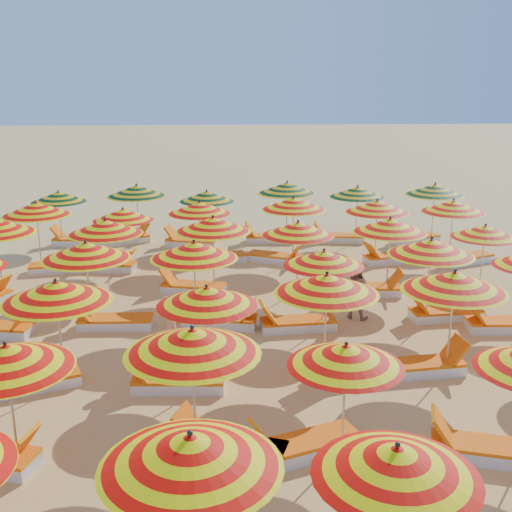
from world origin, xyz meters
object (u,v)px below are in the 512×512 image
at_px(lounger_8, 485,449).
at_px(lounger_33, 269,238).
at_px(lounger_23, 370,289).
at_px(lounger_29, 466,259).
at_px(umbrella_34, 377,206).
at_px(lounger_30, 77,241).
at_px(umbrella_39, 287,188).
at_px(lounger_28, 390,258).
at_px(umbrella_26, 213,224).
at_px(umbrella_35, 453,206).
at_px(umbrella_8, 192,342).
at_px(lounger_34, 338,237).
at_px(lounger_10, 30,382).
at_px(lounger_26, 217,258).
at_px(umbrella_3, 397,461).
at_px(lounger_22, 192,287).
at_px(umbrella_7, 6,357).
at_px(lounger_13, 422,366).
at_px(lounger_24, 61,267).
at_px(lounger_32, 190,242).
at_px(umbrella_28, 390,226).
at_px(lounger_17, 222,320).
at_px(umbrella_30, 36,209).
at_px(umbrella_15, 327,284).
at_px(umbrella_36, 58,197).
at_px(lounger_7, 304,446).
at_px(lounger_11, 176,382).
at_px(umbrella_14, 207,297).
at_px(umbrella_19, 86,251).
at_px(lounger_31, 125,239).
at_px(umbrella_13, 56,292).
at_px(umbrella_29, 485,232).
at_px(umbrella_40, 358,192).
at_px(umbrella_9, 346,356).
at_px(umbrella_22, 431,247).
at_px(umbrella_38, 207,196).
at_px(umbrella_25, 105,227).
at_px(umbrella_20, 194,250).
at_px(umbrella_33, 294,204).
at_px(beachgoer_a, 172,329).
at_px(umbrella_21, 324,258).
at_px(lounger_12, 352,371).
at_px(lounger_19, 444,313).
at_px(lounger_20, 503,324).
at_px(lounger_18, 296,323).
at_px(umbrella_41, 435,190).
at_px(umbrella_31, 123,215).
at_px(umbrella_16, 454,282).

height_order(lounger_8, lounger_33, same).
bearing_deg(lounger_23, lounger_29, 41.69).
xyz_separation_m(umbrella_34, lounger_30, (-9.64, 2.68, -1.64)).
bearing_deg(umbrella_39, lounger_28, -42.13).
height_order(umbrella_26, umbrella_35, umbrella_26).
xyz_separation_m(umbrella_8, lounger_34, (4.43, 12.78, -1.75)).
bearing_deg(lounger_10, lounger_26, -133.69).
distance_m(umbrella_3, lounger_22, 10.92).
height_order(umbrella_7, lounger_13, umbrella_7).
relative_size(lounger_24, lounger_32, 0.99).
bearing_deg(umbrella_28, lounger_17, -153.18).
distance_m(umbrella_30, lounger_8, 13.95).
xyz_separation_m(umbrella_3, umbrella_7, (-4.92, 2.68, 0.08)).
xyz_separation_m(umbrella_15, umbrella_36, (-7.43, 10.09, -0.17)).
bearing_deg(lounger_7, lounger_34, -123.31).
height_order(umbrella_30, lounger_29, umbrella_30).
xyz_separation_m(lounger_11, lounger_34, (4.88, 10.60, 0.00)).
bearing_deg(lounger_32, umbrella_14, 108.21).
bearing_deg(umbrella_19, lounger_31, 92.49).
distance_m(umbrella_13, umbrella_28, 8.94).
height_order(umbrella_7, lounger_24, umbrella_7).
bearing_deg(umbrella_39, lounger_23, -73.27).
relative_size(lounger_7, lounger_13, 1.02).
distance_m(umbrella_29, umbrella_40, 5.70).
height_order(lounger_8, lounger_26, same).
relative_size(umbrella_9, lounger_30, 1.22).
height_order(umbrella_8, umbrella_36, umbrella_8).
xyz_separation_m(umbrella_22, umbrella_38, (-5.28, 7.30, -0.14)).
distance_m(lounger_13, lounger_30, 13.50).
relative_size(umbrella_9, umbrella_25, 0.90).
height_order(umbrella_19, lounger_30, umbrella_19).
bearing_deg(lounger_23, umbrella_20, -150.89).
height_order(umbrella_13, umbrella_33, umbrella_13).
height_order(umbrella_28, lounger_31, umbrella_28).
bearing_deg(umbrella_26, umbrella_33, 48.34).
relative_size(lounger_28, beachgoer_a, 1.26).
height_order(umbrella_21, lounger_12, umbrella_21).
height_order(umbrella_33, lounger_19, umbrella_33).
xyz_separation_m(umbrella_26, lounger_7, (1.47, -7.70, -1.72)).
bearing_deg(umbrella_36, lounger_20, -34.41).
distance_m(lounger_18, lounger_19, 3.63).
bearing_deg(umbrella_39, lounger_19, -67.69).
xyz_separation_m(umbrella_28, lounger_23, (-0.50, -0.21, -1.67)).
relative_size(umbrella_29, umbrella_30, 0.87).
distance_m(umbrella_41, lounger_29, 3.05).
height_order(umbrella_20, umbrella_31, umbrella_20).
xyz_separation_m(umbrella_20, umbrella_36, (-4.84, 7.55, -0.16)).
distance_m(umbrella_33, lounger_29, 5.61).
relative_size(umbrella_16, umbrella_38, 1.02).
xyz_separation_m(umbrella_20, umbrella_34, (5.30, 4.90, -0.06)).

